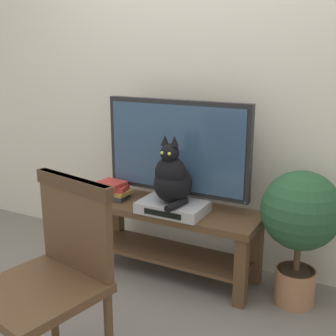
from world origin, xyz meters
TOP-DOWN VIEW (x-y plane):
  - ground_plane at (0.00, 0.00)m, footprint 12.00×12.00m
  - back_wall at (0.00, 0.86)m, footprint 7.00×0.12m
  - tv_stand at (-0.07, 0.47)m, footprint 1.17×0.40m
  - tv at (-0.07, 0.54)m, footprint 0.98×0.20m
  - media_box at (-0.03, 0.39)m, footprint 0.42×0.28m
  - cat at (-0.02, 0.38)m, footprint 0.24×0.32m
  - wooden_chair at (-0.08, -0.62)m, footprint 0.55×0.56m
  - book_stack at (-0.52, 0.44)m, footprint 0.25×0.19m
  - potted_plant at (0.73, 0.51)m, footprint 0.45×0.45m

SIDE VIEW (x-z plane):
  - ground_plane at x=0.00m, z-range 0.00..0.00m
  - tv_stand at x=-0.07m, z-range 0.09..0.57m
  - media_box at x=-0.03m, z-range 0.48..0.55m
  - potted_plant at x=0.73m, z-range 0.12..0.94m
  - book_stack at x=-0.52m, z-range 0.47..0.59m
  - wooden_chair at x=-0.08m, z-range 0.09..1.02m
  - cat at x=-0.02m, z-range 0.49..0.92m
  - tv at x=-0.07m, z-range 0.50..1.18m
  - back_wall at x=0.00m, z-range 0.00..2.80m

